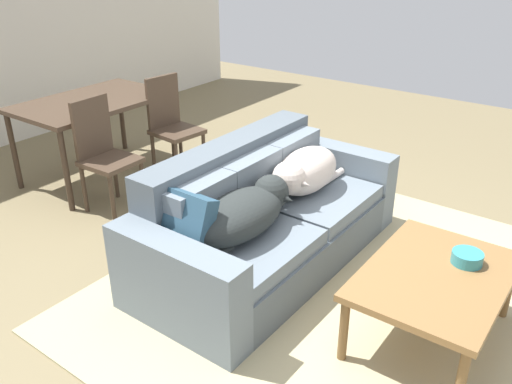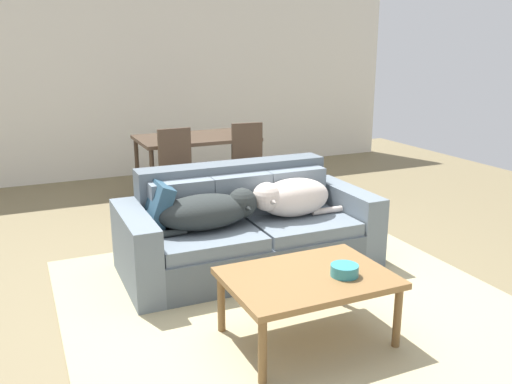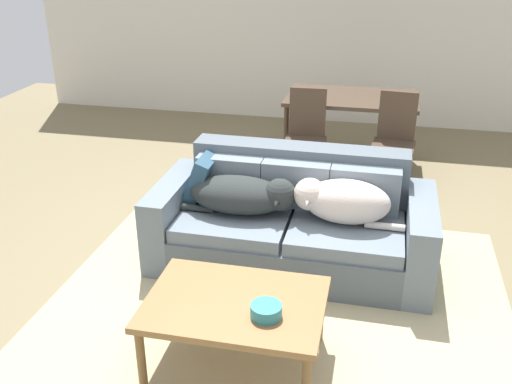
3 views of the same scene
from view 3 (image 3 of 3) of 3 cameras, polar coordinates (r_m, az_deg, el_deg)
name	(u,v)px [view 3 (image 3 of 3)]	position (r m, az deg, el deg)	size (l,w,h in m)	color
ground_plane	(275,278)	(4.31, 1.84, -8.50)	(10.00, 10.00, 0.00)	#776949
back_partition	(335,16)	(7.65, 7.77, 16.83)	(8.00, 0.12, 2.70)	silver
area_rug	(269,331)	(3.80, 1.26, -13.56)	(3.10, 3.30, 0.01)	tan
couch	(293,222)	(4.41, 3.66, -3.00)	(2.08, 0.97, 0.83)	#535D66
dog_on_left_cushion	(244,195)	(4.27, -1.17, -0.28)	(0.94, 0.40, 0.30)	#292E2D
dog_on_right_cushion	(341,201)	(4.16, 8.37, -0.85)	(0.80, 0.37, 0.32)	beige
throw_pillow_by_left_arm	(202,178)	(4.49, -5.38, 1.38)	(0.11, 0.39, 0.39)	#2A4B61
coffee_table	(235,308)	(3.33, -2.08, -11.35)	(1.01, 0.72, 0.44)	olive
bowl_on_coffee_table	(266,311)	(3.17, 1.01, -11.64)	(0.17, 0.17, 0.07)	teal
dining_table	(351,103)	(6.22, 9.40, 8.70)	(1.35, 0.85, 0.76)	#453427
dining_chair_near_left	(306,133)	(5.74, 4.95, 5.82)	(0.41, 0.41, 0.94)	#453427
dining_chair_near_right	(395,137)	(5.76, 13.53, 5.30)	(0.44, 0.44, 0.94)	#453427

